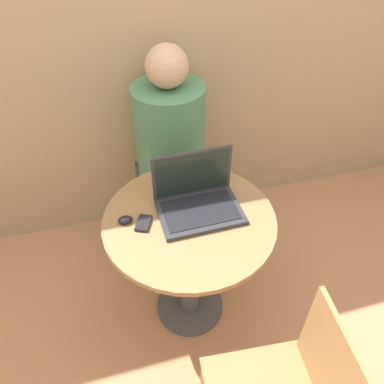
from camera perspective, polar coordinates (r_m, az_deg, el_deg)
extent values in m
plane|color=tan|center=(2.17, -0.32, -16.97)|extent=(12.00, 12.00, 0.00)
cube|color=tan|center=(2.03, -7.34, 25.48)|extent=(7.00, 0.05, 2.60)
cylinder|color=#4C4C51|center=(2.17, -0.32, -16.84)|extent=(0.36, 0.36, 0.02)
cylinder|color=#4C4C51|center=(1.89, -0.36, -11.47)|extent=(0.10, 0.10, 0.66)
cylinder|color=olive|center=(1.62, -0.41, -4.26)|extent=(0.75, 0.75, 0.02)
cube|color=#2D2D33|center=(1.63, 1.22, -3.04)|extent=(0.36, 0.25, 0.02)
cube|color=black|center=(1.62, 1.23, -2.75)|extent=(0.32, 0.20, 0.00)
cube|color=#2D2D33|center=(1.63, 0.02, 2.93)|extent=(0.36, 0.02, 0.23)
cube|color=black|center=(1.63, 0.08, 2.80)|extent=(0.33, 0.01, 0.20)
cube|color=black|center=(1.60, -7.40, -4.73)|extent=(0.09, 0.11, 0.02)
ellipsoid|color=black|center=(1.61, -10.14, -4.20)|extent=(0.06, 0.04, 0.03)
cylinder|color=#9E7042|center=(1.83, 14.13, -24.98)|extent=(0.04, 0.04, 0.43)
cube|color=#9E7042|center=(1.39, 20.63, -24.04)|extent=(0.05, 0.37, 0.39)
cube|color=#4C4742|center=(2.48, -3.80, 0.36)|extent=(0.40, 0.56, 0.44)
cylinder|color=#4C7F5B|center=(2.07, -3.37, 8.57)|extent=(0.38, 0.38, 0.57)
sphere|color=tan|center=(1.89, -3.87, 18.59)|extent=(0.21, 0.21, 0.21)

